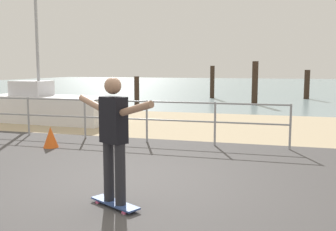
% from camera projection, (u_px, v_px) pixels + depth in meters
% --- Properties ---
extents(ground_plane, '(24.00, 10.00, 0.04)m').
position_uv_depth(ground_plane, '(98.00, 211.00, 5.08)').
color(ground_plane, '#474444').
rests_on(ground_plane, ground).
extents(beach_strip, '(24.00, 6.00, 0.04)m').
position_uv_depth(beach_strip, '(208.00, 125.00, 12.71)').
color(beach_strip, tan).
rests_on(beach_strip, ground).
extents(sea_surface, '(72.00, 50.00, 0.04)m').
position_uv_depth(sea_surface, '(258.00, 86.00, 39.41)').
color(sea_surface, '#849EA3').
rests_on(sea_surface, ground).
extents(railing_fence, '(10.20, 0.05, 1.05)m').
position_uv_depth(railing_fence, '(85.00, 112.00, 10.09)').
color(railing_fence, gray).
rests_on(railing_fence, ground).
extents(sailboat, '(5.01, 1.69, 5.09)m').
position_uv_depth(sailboat, '(51.00, 107.00, 13.05)').
color(sailboat, silver).
rests_on(sailboat, ground).
extents(skateboard, '(0.80, 0.55, 0.08)m').
position_uv_depth(skateboard, '(115.00, 203.00, 5.18)').
color(skateboard, '#334C8C').
rests_on(skateboard, ground).
extents(skateboarder, '(1.32, 0.76, 1.65)m').
position_uv_depth(skateboarder, '(114.00, 133.00, 5.06)').
color(skateboarder, '#26262B').
rests_on(skateboarder, skateboard).
extents(groyne_post_0, '(0.24, 0.24, 1.42)m').
position_uv_depth(groyne_post_0, '(137.00, 91.00, 18.71)').
color(groyne_post_0, '#332319').
rests_on(groyne_post_0, ground).
extents(groyne_post_1, '(0.26, 0.26, 1.93)m').
position_uv_depth(groyne_post_1, '(212.00, 82.00, 23.28)').
color(groyne_post_1, '#332319').
rests_on(groyne_post_1, ground).
extents(groyne_post_2, '(0.30, 0.30, 2.14)m').
position_uv_depth(groyne_post_2, '(255.00, 83.00, 19.36)').
color(groyne_post_2, '#332319').
rests_on(groyne_post_2, ground).
extents(groyne_post_3, '(0.31, 0.31, 1.70)m').
position_uv_depth(groyne_post_3, '(307.00, 85.00, 22.66)').
color(groyne_post_3, '#332319').
rests_on(groyne_post_3, ground).
extents(traffic_cone, '(0.36, 0.36, 0.50)m').
position_uv_depth(traffic_cone, '(51.00, 138.00, 8.99)').
color(traffic_cone, '#E55919').
rests_on(traffic_cone, ground).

